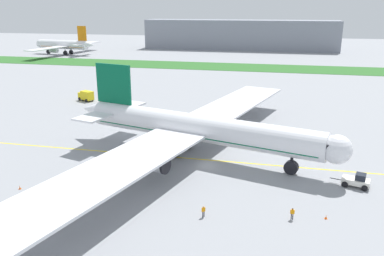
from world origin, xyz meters
name	(u,v)px	position (x,y,z in m)	size (l,w,h in m)	color
ground_plane	(206,165)	(0.00, 0.00, 0.00)	(600.00, 600.00, 0.00)	gray
apron_taxi_line	(209,160)	(0.00, 2.58, 0.00)	(280.00, 0.36, 0.01)	yellow
grass_median_strip	(254,68)	(0.00, 116.23, 0.05)	(320.00, 24.00, 0.10)	#2D6628
airliner_foreground	(194,128)	(-2.98, 4.31, 5.28)	(51.87, 84.88, 15.56)	white
pushback_tug	(357,181)	(23.87, -3.21, 0.98)	(5.86, 3.35, 2.15)	white
ground_crew_wingwalker_port	(292,213)	(14.18, -15.35, 0.97)	(0.56, 0.24, 1.60)	black
ground_crew_marshaller_front	(203,210)	(2.94, -17.21, 0.96)	(0.47, 0.44, 1.57)	black
ground_crew_wingwalker_starboard	(100,172)	(-15.51, -8.68, 0.97)	(0.50, 0.41, 1.59)	black
traffic_cone_near_nose	(326,217)	(18.46, -14.25, 0.28)	(0.36, 0.36, 0.58)	#F2590C
traffic_cone_port_wing	(20,187)	(-25.51, -15.19, 0.28)	(0.36, 0.36, 0.58)	#F2590C
service_truck_baggage_loader	(235,104)	(0.24, 39.33, 1.58)	(5.54, 3.53, 2.95)	black
service_truck_fuel_bowser	(252,93)	(3.63, 54.71, 1.58)	(5.31, 4.07, 2.90)	#33478C
service_truck_catering_van	(86,95)	(-42.89, 40.46, 1.56)	(5.34, 4.07, 2.89)	yellow
parked_airliner_far_left	(65,45)	(-107.82, 143.31, 5.38)	(38.41, 58.98, 15.91)	white
terminal_building	(240,35)	(-14.79, 192.96, 9.00)	(118.79, 20.00, 18.00)	gray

